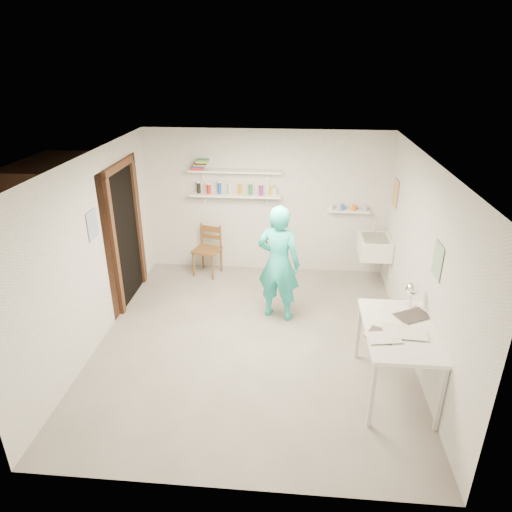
# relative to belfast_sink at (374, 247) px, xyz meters

# --- Properties ---
(floor) EXTENTS (4.00, 4.50, 0.02)m
(floor) POSITION_rel_belfast_sink_xyz_m (-1.75, -1.70, -0.71)
(floor) COLOR slate
(floor) RESTS_ON ground
(ceiling) EXTENTS (4.00, 4.50, 0.02)m
(ceiling) POSITION_rel_belfast_sink_xyz_m (-1.75, -1.70, 1.71)
(ceiling) COLOR silver
(ceiling) RESTS_ON wall_back
(wall_back) EXTENTS (4.00, 0.02, 2.40)m
(wall_back) POSITION_rel_belfast_sink_xyz_m (-1.75, 0.56, 0.50)
(wall_back) COLOR silver
(wall_back) RESTS_ON ground
(wall_front) EXTENTS (4.00, 0.02, 2.40)m
(wall_front) POSITION_rel_belfast_sink_xyz_m (-1.75, -3.96, 0.50)
(wall_front) COLOR silver
(wall_front) RESTS_ON ground
(wall_left) EXTENTS (0.02, 4.50, 2.40)m
(wall_left) POSITION_rel_belfast_sink_xyz_m (-3.76, -1.70, 0.50)
(wall_left) COLOR silver
(wall_left) RESTS_ON ground
(wall_right) EXTENTS (0.02, 4.50, 2.40)m
(wall_right) POSITION_rel_belfast_sink_xyz_m (0.26, -1.70, 0.50)
(wall_right) COLOR silver
(wall_right) RESTS_ON ground
(doorway_recess) EXTENTS (0.02, 0.90, 2.00)m
(doorway_recess) POSITION_rel_belfast_sink_xyz_m (-3.74, -0.65, 0.30)
(doorway_recess) COLOR black
(doorway_recess) RESTS_ON wall_left
(corridor_box) EXTENTS (1.40, 1.50, 2.10)m
(corridor_box) POSITION_rel_belfast_sink_xyz_m (-4.45, -0.65, 0.35)
(corridor_box) COLOR brown
(corridor_box) RESTS_ON ground
(door_lintel) EXTENTS (0.06, 1.05, 0.10)m
(door_lintel) POSITION_rel_belfast_sink_xyz_m (-3.72, -0.65, 1.35)
(door_lintel) COLOR brown
(door_lintel) RESTS_ON wall_left
(door_jamb_near) EXTENTS (0.06, 0.10, 2.00)m
(door_jamb_near) POSITION_rel_belfast_sink_xyz_m (-3.72, -1.15, 0.30)
(door_jamb_near) COLOR brown
(door_jamb_near) RESTS_ON ground
(door_jamb_far) EXTENTS (0.06, 0.10, 2.00)m
(door_jamb_far) POSITION_rel_belfast_sink_xyz_m (-3.72, -0.15, 0.30)
(door_jamb_far) COLOR brown
(door_jamb_far) RESTS_ON ground
(shelf_lower) EXTENTS (1.50, 0.22, 0.03)m
(shelf_lower) POSITION_rel_belfast_sink_xyz_m (-2.25, 0.43, 0.65)
(shelf_lower) COLOR white
(shelf_lower) RESTS_ON wall_back
(shelf_upper) EXTENTS (1.50, 0.22, 0.03)m
(shelf_upper) POSITION_rel_belfast_sink_xyz_m (-2.25, 0.43, 1.05)
(shelf_upper) COLOR white
(shelf_upper) RESTS_ON wall_back
(ledge_shelf) EXTENTS (0.70, 0.14, 0.03)m
(ledge_shelf) POSITION_rel_belfast_sink_xyz_m (-0.40, 0.47, 0.42)
(ledge_shelf) COLOR white
(ledge_shelf) RESTS_ON wall_back
(poster_left) EXTENTS (0.01, 0.28, 0.36)m
(poster_left) POSITION_rel_belfast_sink_xyz_m (-3.74, -1.65, 0.85)
(poster_left) COLOR #334C7F
(poster_left) RESTS_ON wall_left
(poster_right_a) EXTENTS (0.01, 0.34, 0.42)m
(poster_right_a) POSITION_rel_belfast_sink_xyz_m (0.24, 0.10, 0.85)
(poster_right_a) COLOR #995933
(poster_right_a) RESTS_ON wall_right
(poster_right_b) EXTENTS (0.01, 0.30, 0.38)m
(poster_right_b) POSITION_rel_belfast_sink_xyz_m (0.24, -2.25, 0.80)
(poster_right_b) COLOR #3F724C
(poster_right_b) RESTS_ON wall_right
(belfast_sink) EXTENTS (0.48, 0.60, 0.30)m
(belfast_sink) POSITION_rel_belfast_sink_xyz_m (0.00, 0.00, 0.00)
(belfast_sink) COLOR white
(belfast_sink) RESTS_ON wall_right
(man) EXTENTS (0.70, 0.56, 1.67)m
(man) POSITION_rel_belfast_sink_xyz_m (-1.46, -1.05, 0.14)
(man) COLOR #26BFB2
(man) RESTS_ON ground
(wall_clock) EXTENTS (0.30, 0.12, 0.30)m
(wall_clock) POSITION_rel_belfast_sink_xyz_m (-1.52, -0.84, 0.41)
(wall_clock) COLOR #EDEAA1
(wall_clock) RESTS_ON man
(wooden_chair) EXTENTS (0.51, 0.50, 0.89)m
(wooden_chair) POSITION_rel_belfast_sink_xyz_m (-2.71, 0.22, -0.26)
(wooden_chair) COLOR brown
(wooden_chair) RESTS_ON ground
(work_table) EXTENTS (0.74, 1.23, 0.82)m
(work_table) POSITION_rel_belfast_sink_xyz_m (-0.11, -2.52, -0.29)
(work_table) COLOR white
(work_table) RESTS_ON ground
(desk_lamp) EXTENTS (0.15, 0.15, 0.15)m
(desk_lamp) POSITION_rel_belfast_sink_xyz_m (0.09, -2.03, 0.34)
(desk_lamp) COLOR white
(desk_lamp) RESTS_ON work_table
(spray_cans) EXTENTS (1.29, 0.06, 0.17)m
(spray_cans) POSITION_rel_belfast_sink_xyz_m (-2.25, 0.43, 0.75)
(spray_cans) COLOR black
(spray_cans) RESTS_ON shelf_lower
(book_stack) EXTENTS (0.28, 0.14, 0.17)m
(book_stack) POSITION_rel_belfast_sink_xyz_m (-2.80, 0.43, 1.15)
(book_stack) COLOR red
(book_stack) RESTS_ON shelf_upper
(ledge_pots) EXTENTS (0.48, 0.07, 0.09)m
(ledge_pots) POSITION_rel_belfast_sink_xyz_m (-0.40, 0.47, 0.48)
(ledge_pots) COLOR silver
(ledge_pots) RESTS_ON ledge_shelf
(papers) EXTENTS (0.30, 0.22, 0.02)m
(papers) POSITION_rel_belfast_sink_xyz_m (-0.11, -2.52, 0.13)
(papers) COLOR silver
(papers) RESTS_ON work_table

